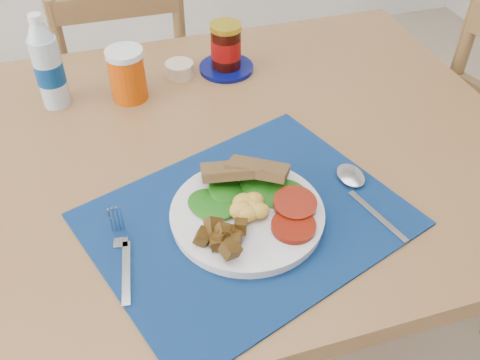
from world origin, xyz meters
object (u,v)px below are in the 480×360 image
Objects in this scene: juice_glass at (128,76)px; water_bottle at (48,67)px; jam_on_saucer at (226,50)px; chair_far at (127,79)px; breakfast_plate at (245,213)px.

water_bottle is at bearing 171.75° from juice_glass.
jam_on_saucer is at bearing 12.39° from juice_glass.
water_bottle is 1.60× the size of jam_on_saucer.
water_bottle is 0.38m from jam_on_saucer.
water_bottle is (-0.17, -0.43, 0.31)m from chair_far.
chair_far reaches higher than jam_on_saucer.
breakfast_plate is at bearing 97.78° from chair_far.
juice_glass is at bearing -8.25° from water_bottle.
chair_far is at bearing 68.04° from water_bottle.
water_bottle reaches higher than juice_glass.
chair_far is at bearing 87.23° from juice_glass.
jam_on_saucer is at bearing 95.62° from breakfast_plate.
chair_far is 0.53m from jam_on_saucer.
breakfast_plate is at bearing -73.52° from juice_glass.
chair_far is at bearing 114.64° from breakfast_plate.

